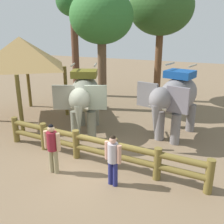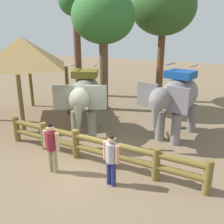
{
  "view_description": "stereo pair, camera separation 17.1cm",
  "coord_description": "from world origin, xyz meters",
  "views": [
    {
      "loc": [
        3.79,
        -6.74,
        4.41
      ],
      "look_at": [
        0.0,
        1.56,
        1.4
      ],
      "focal_mm": 40.46,
      "sensor_mm": 36.0,
      "label": 1
    },
    {
      "loc": [
        3.94,
        -6.67,
        4.41
      ],
      "look_at": [
        0.0,
        1.56,
        1.4
      ],
      "focal_mm": 40.46,
      "sensor_mm": 36.0,
      "label": 2
    }
  ],
  "objects": [
    {
      "name": "elephant_center",
      "position": [
        2.02,
        3.43,
        1.73
      ],
      "size": [
        2.25,
        3.67,
        3.08
      ],
      "color": "slate",
      "rests_on": "ground"
    },
    {
      "name": "tourist_man_in_blue",
      "position": [
        1.13,
        -0.85,
        0.92
      ],
      "size": [
        0.55,
        0.37,
        1.59
      ],
      "color": "navy",
      "rests_on": "ground"
    },
    {
      "name": "tree_far_right",
      "position": [
        -2.49,
        5.7,
        4.95
      ],
      "size": [
        3.33,
        3.33,
        6.45
      ],
      "color": "brown",
      "rests_on": "ground"
    },
    {
      "name": "elephant_near_left",
      "position": [
        -1.57,
        2.18,
        1.7
      ],
      "size": [
        2.66,
        3.59,
        3.03
      ],
      "color": "gray",
      "rests_on": "ground"
    },
    {
      "name": "tourist_woman_in_black",
      "position": [
        -0.87,
        -1.01,
        0.96
      ],
      "size": [
        0.59,
        0.33,
        1.66
      ],
      "color": "#9B8F67",
      "rests_on": "ground"
    },
    {
      "name": "tree_far_left",
      "position": [
        -5.57,
        7.87,
        5.63
      ],
      "size": [
        2.15,
        2.15,
        6.96
      ],
      "color": "brown",
      "rests_on": "ground"
    },
    {
      "name": "tree_back_center",
      "position": [
        -0.19,
        8.88,
        5.55
      ],
      "size": [
        3.78,
        3.78,
        7.22
      ],
      "color": "brown",
      "rests_on": "ground"
    },
    {
      "name": "thatched_shelter",
      "position": [
        -5.41,
        2.75,
        3.31
      ],
      "size": [
        4.43,
        4.43,
        4.07
      ],
      "color": "brown",
      "rests_on": "ground"
    },
    {
      "name": "log_fence",
      "position": [
        -0.0,
        0.09,
        0.6
      ],
      "size": [
        7.69,
        0.62,
        1.05
      ],
      "color": "brown",
      "rests_on": "ground"
    },
    {
      "name": "ground_plane",
      "position": [
        0.0,
        0.0,
        0.0
      ],
      "size": [
        60.0,
        60.0,
        0.0
      ],
      "primitive_type": "plane",
      "color": "#7D664C"
    }
  ]
}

